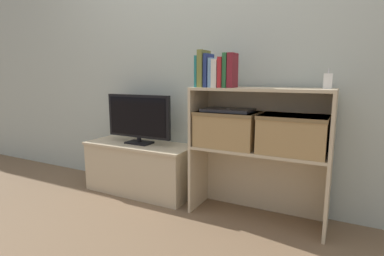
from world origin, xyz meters
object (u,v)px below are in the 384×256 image
object	(u,v)px
book_olive	(204,69)
book_skyblue	(213,73)
book_crimson	(223,72)
laptop	(228,110)
book_maroon	(233,70)
storage_basket_right	(293,133)
book_teal	(199,72)
book_ivory	(218,74)
book_navy	(209,71)
baby_monitor	(328,81)
tv	(138,118)
tv_stand	(140,168)
book_forest	(227,70)
storage_basket_left	(228,127)

from	to	relation	value
book_olive	book_skyblue	xyz separation A→B (m)	(0.07, 0.00, -0.03)
book_crimson	laptop	bearing A→B (deg)	62.68
book_maroon	storage_basket_right	size ratio (longest dim) A/B	0.54
book_teal	storage_basket_right	size ratio (longest dim) A/B	0.51
book_teal	book_ivory	size ratio (longest dim) A/B	1.15
book_navy	baby_monitor	world-z (taller)	book_navy
tv	book_teal	bearing A→B (deg)	-7.25
book_navy	storage_basket_right	world-z (taller)	book_navy
tv	book_crimson	bearing A→B (deg)	-5.61
tv_stand	baby_monitor	size ratio (longest dim) A/B	7.79
book_olive	baby_monitor	bearing A→B (deg)	4.47
storage_basket_right	tv	bearing A→B (deg)	178.65
book_teal	storage_basket_right	bearing A→B (deg)	4.18
book_olive	book_crimson	distance (m)	0.15
book_forest	laptop	bearing A→B (deg)	97.14
laptop	book_teal	bearing A→B (deg)	-166.88
tv	book_forest	world-z (taller)	book_forest
storage_basket_left	laptop	size ratio (longest dim) A/B	1.24
storage_basket_right	laptop	size ratio (longest dim) A/B	1.24
book_skyblue	book_ivory	xyz separation A→B (m)	(0.04, -0.00, -0.01)
book_teal	baby_monitor	size ratio (longest dim) A/B	1.77
book_crimson	storage_basket_left	world-z (taller)	book_crimson
book_maroon	storage_basket_left	bearing A→B (deg)	133.02
book_maroon	storage_basket_right	world-z (taller)	book_maroon
book_olive	book_crimson	bearing A→B (deg)	0.00
tv	baby_monitor	bearing A→B (deg)	-0.59
book_skyblue	book_forest	xyz separation A→B (m)	(0.10, -0.00, 0.02)
tv_stand	storage_basket_right	xyz separation A→B (m)	(1.26, -0.03, 0.43)
book_navy	tv_stand	bearing A→B (deg)	173.38
book_maroon	book_skyblue	bearing A→B (deg)	180.00
book_teal	book_navy	world-z (taller)	book_navy
storage_basket_left	laptop	distance (m)	0.12
tv_stand	book_olive	xyz separation A→B (m)	(0.65, -0.08, 0.84)
book_navy	book_forest	distance (m)	0.14
book_olive	book_maroon	size ratio (longest dim) A/B	1.11
tv	storage_basket_left	xyz separation A→B (m)	(0.82, -0.03, -0.01)
book_maroon	storage_basket_right	xyz separation A→B (m)	(0.40, 0.05, -0.40)
tv_stand	book_skyblue	size ratio (longest dim) A/B	4.79
book_ivory	laptop	xyz separation A→B (m)	(0.06, 0.05, -0.26)
baby_monitor	book_forest	bearing A→B (deg)	-174.29
tv_stand	storage_basket_right	size ratio (longest dim) A/B	2.24
tv_stand	book_maroon	world-z (taller)	book_maroon
book_navy	book_maroon	bearing A→B (deg)	0.00
book_teal	book_navy	xyz separation A→B (m)	(0.07, 0.00, 0.01)
tv	book_teal	size ratio (longest dim) A/B	2.83
book_olive	book_maroon	bearing A→B (deg)	-0.00
tv_stand	book_maroon	bearing A→B (deg)	-5.26
tv_stand	baby_monitor	bearing A→B (deg)	-0.65
book_skyblue	tv	bearing A→B (deg)	173.82
book_teal	storage_basket_left	size ratio (longest dim) A/B	0.51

